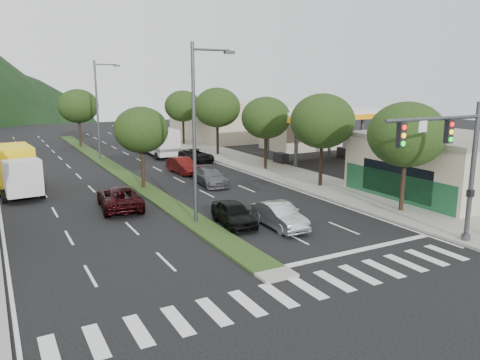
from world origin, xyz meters
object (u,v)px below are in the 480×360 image
tree_r_d (217,108)px  car_queue_c (183,166)px  suv_maroon (120,198)px  tree_r_b (322,121)px  tree_med_far (78,106)px  box_truck (16,172)px  motorhome (158,141)px  car_queue_d (196,156)px  tree_r_c (266,118)px  car_queue_b (210,177)px  tree_r_a (406,135)px  tree_r_e (183,106)px  traffic_signal (454,153)px  tree_med_near (141,130)px  streetlight_mid (99,105)px  sedan_silver (279,216)px  streetlight_near (197,125)px  car_queue_a (234,213)px

tree_r_d → car_queue_c: bearing=-132.5°
tree_r_d → suv_maroon: (-15.03, -16.87, -4.46)m
tree_r_b → tree_r_d: tree_r_d is taller
tree_med_far → box_truck: 24.86m
tree_r_b → motorhome: 21.98m
car_queue_d → motorhome: bearing=102.1°
tree_r_c → car_queue_d: tree_r_c is taller
tree_r_c → car_queue_b: tree_r_c is taller
suv_maroon → tree_r_d: bearing=-125.5°
tree_r_a → tree_r_b: 8.00m
tree_med_far → tree_r_e: bearing=-18.4°
traffic_signal → tree_med_near: traffic_signal is taller
streetlight_mid → box_truck: size_ratio=1.43×
car_queue_b → sedan_silver: bearing=-89.7°
car_queue_d → box_truck: 17.85m
traffic_signal → suv_maroon: 19.39m
tree_r_a → tree_med_near: tree_r_a is taller
tree_r_a → car_queue_b: size_ratio=1.48×
tree_med_near → car_queue_b: tree_med_near is taller
streetlight_near → suv_maroon: bearing=122.2°
box_truck → traffic_signal: bearing=123.1°
streetlight_mid → car_queue_c: streetlight_mid is taller
tree_r_d → car_queue_d: 6.55m
tree_med_near → car_queue_b: 6.36m
car_queue_c → streetlight_mid: bearing=109.4°
tree_r_c → car_queue_d: size_ratio=1.39×
car_queue_a → car_queue_c: size_ratio=0.96×
tree_r_c → car_queue_d: 9.07m
tree_r_b → tree_r_d: bearing=90.0°
motorhome → car_queue_d: bearing=-69.9°
tree_r_a → tree_r_d: size_ratio=0.93×
tree_r_a → streetlight_near: streetlight_near is taller
tree_r_a → car_queue_b: bearing=119.0°
car_queue_c → box_truck: size_ratio=0.60×
car_queue_c → box_truck: bearing=-178.2°
traffic_signal → car_queue_c: size_ratio=1.67×
tree_r_c → sedan_silver: size_ratio=1.56×
tree_r_a → sedan_silver: (-8.27, 1.01, -4.14)m
tree_r_d → tree_med_far: size_ratio=1.03×
car_queue_a → tree_med_far: bearing=98.5°
tree_r_b → tree_r_d: 18.00m
streetlight_mid → box_truck: 15.42m
tree_r_c → tree_r_d: 10.01m
tree_r_d → streetlight_mid: 12.18m
sedan_silver → car_queue_a: bearing=143.4°
tree_r_a → tree_r_d: bearing=90.0°
tree_r_a → tree_med_far: (-12.00, 40.00, 0.19)m
tree_r_b → tree_r_e: (0.00, 28.00, -0.14)m
tree_r_b → tree_med_far: (-12.00, 32.00, -0.03)m
tree_med_near → suv_maroon: bearing=-121.8°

